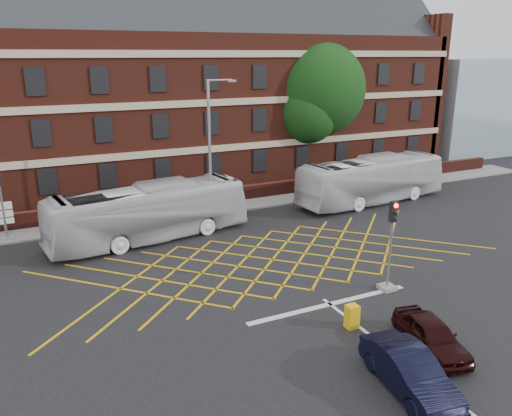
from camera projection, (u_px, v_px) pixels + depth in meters
name	position (u px, v px, depth m)	size (l,w,h in m)	color
ground	(291.00, 274.00, 24.86)	(120.00, 120.00, 0.00)	black
victorian_building	(166.00, 87.00, 41.60)	(51.00, 12.17, 20.40)	#582016
boundary_wall	(202.00, 198.00, 35.90)	(56.00, 0.50, 1.10)	#481813
far_pavement	(207.00, 208.00, 35.18)	(60.00, 3.00, 0.12)	slate
glass_block	(466.00, 105.00, 55.46)	(14.00, 10.00, 10.00)	#99B2BF
box_junction_hatching	(272.00, 259.00, 26.58)	(11.50, 0.12, 0.02)	#CC990C
stop_line	(330.00, 304.00, 21.84)	(8.00, 0.30, 0.02)	silver
centre_line	(441.00, 391.00, 16.23)	(0.15, 14.00, 0.02)	silver
bus_left	(149.00, 213.00, 29.05)	(2.77, 11.84, 3.30)	silver
bus_right	(372.00, 180.00, 36.44)	(2.82, 12.07, 3.36)	silver
car_navy	(409.00, 371.00, 16.10)	(1.45, 4.14, 1.37)	black
car_maroon	(431.00, 335.00, 18.29)	(1.49, 3.69, 1.26)	black
deciduous_tree	(318.00, 96.00, 42.57)	(8.09, 7.99, 11.59)	black
traffic_light_near	(390.00, 254.00, 22.71)	(0.70, 0.70, 4.27)	slate
traffic_light_far	(3.00, 212.00, 28.83)	(0.70, 0.70, 4.27)	slate
street_lamp	(212.00, 179.00, 30.63)	(2.25, 1.00, 9.08)	slate
direction_signs	(3.00, 214.00, 29.61)	(1.10, 0.16, 2.20)	gray
utility_cabinet	(352.00, 316.00, 19.86)	(0.49, 0.43, 0.97)	#E3AF0D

